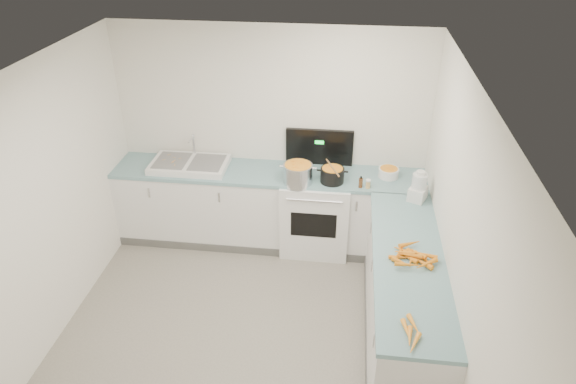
# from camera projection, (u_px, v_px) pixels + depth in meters

# --- Properties ---
(floor) EXTENTS (3.50, 4.00, 0.00)m
(floor) POSITION_uv_depth(u_px,v_px,m) (241.00, 347.00, 4.76)
(floor) COLOR gray
(floor) RESTS_ON ground
(ceiling) EXTENTS (3.50, 4.00, 0.00)m
(ceiling) POSITION_uv_depth(u_px,v_px,m) (224.00, 87.00, 3.49)
(ceiling) COLOR white
(ceiling) RESTS_ON ground
(wall_back) EXTENTS (3.50, 0.00, 2.50)m
(wall_back) POSITION_uv_depth(u_px,v_px,m) (272.00, 136.00, 5.84)
(wall_back) COLOR white
(wall_back) RESTS_ON ground
(wall_left) EXTENTS (0.00, 4.00, 2.50)m
(wall_left) POSITION_uv_depth(u_px,v_px,m) (30.00, 222.00, 4.31)
(wall_left) COLOR white
(wall_left) RESTS_ON ground
(wall_right) EXTENTS (0.00, 4.00, 2.50)m
(wall_right) POSITION_uv_depth(u_px,v_px,m) (457.00, 253.00, 3.94)
(wall_right) COLOR white
(wall_right) RESTS_ON ground
(counter_back) EXTENTS (3.50, 0.62, 0.94)m
(counter_back) POSITION_uv_depth(u_px,v_px,m) (269.00, 207.00, 5.98)
(counter_back) COLOR white
(counter_back) RESTS_ON ground
(counter_right) EXTENTS (0.62, 2.20, 0.94)m
(counter_right) POSITION_uv_depth(u_px,v_px,m) (403.00, 300.00, 4.63)
(counter_right) COLOR white
(counter_right) RESTS_ON ground
(stove) EXTENTS (0.76, 0.65, 1.36)m
(stove) POSITION_uv_depth(u_px,v_px,m) (316.00, 211.00, 5.90)
(stove) COLOR white
(stove) RESTS_ON ground
(sink) EXTENTS (0.86, 0.52, 0.31)m
(sink) POSITION_uv_depth(u_px,v_px,m) (190.00, 164.00, 5.82)
(sink) COLOR white
(sink) RESTS_ON counter_back
(steel_pot) EXTENTS (0.40, 0.40, 0.23)m
(steel_pot) POSITION_uv_depth(u_px,v_px,m) (298.00, 174.00, 5.49)
(steel_pot) COLOR silver
(steel_pot) RESTS_ON stove
(black_pot) EXTENTS (0.29, 0.29, 0.18)m
(black_pot) POSITION_uv_depth(u_px,v_px,m) (332.00, 176.00, 5.51)
(black_pot) COLOR black
(black_pot) RESTS_ON stove
(wooden_spoon) EXTENTS (0.17, 0.38, 0.02)m
(wooden_spoon) POSITION_uv_depth(u_px,v_px,m) (333.00, 168.00, 5.46)
(wooden_spoon) COLOR #AD7A47
(wooden_spoon) RESTS_ON black_pot
(mixing_bowl) EXTENTS (0.25, 0.25, 0.10)m
(mixing_bowl) POSITION_uv_depth(u_px,v_px,m) (388.00, 173.00, 5.62)
(mixing_bowl) COLOR white
(mixing_bowl) RESTS_ON counter_back
(extract_bottle) EXTENTS (0.04, 0.04, 0.11)m
(extract_bottle) POSITION_uv_depth(u_px,v_px,m) (361.00, 183.00, 5.41)
(extract_bottle) COLOR #593319
(extract_bottle) RESTS_ON counter_back
(spice_jar) EXTENTS (0.05, 0.05, 0.08)m
(spice_jar) POSITION_uv_depth(u_px,v_px,m) (368.00, 185.00, 5.41)
(spice_jar) COLOR #E5B266
(spice_jar) RESTS_ON counter_back
(food_processor) EXTENTS (0.22, 0.24, 0.32)m
(food_processor) POSITION_uv_depth(u_px,v_px,m) (419.00, 188.00, 5.16)
(food_processor) COLOR white
(food_processor) RESTS_ON counter_right
(carrot_pile) EXTENTS (0.41, 0.42, 0.08)m
(carrot_pile) POSITION_uv_depth(u_px,v_px,m) (411.00, 256.00, 4.36)
(carrot_pile) COLOR orange
(carrot_pile) RESTS_ON counter_right
(peeled_carrots) EXTENTS (0.14, 0.37, 0.04)m
(peeled_carrots) POSITION_uv_depth(u_px,v_px,m) (411.00, 333.00, 3.62)
(peeled_carrots) COLOR orange
(peeled_carrots) RESTS_ON counter_right
(peelings) EXTENTS (0.23, 0.28, 0.01)m
(peelings) POSITION_uv_depth(u_px,v_px,m) (173.00, 160.00, 5.82)
(peelings) COLOR tan
(peelings) RESTS_ON sink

